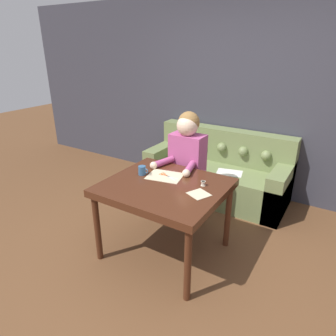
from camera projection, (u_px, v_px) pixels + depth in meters
ground_plane at (171, 260)px, 2.96m from camera, size 16.00×16.00×0.00m
wall_back at (247, 99)px, 3.96m from camera, size 8.00×0.06×2.60m
dining_table at (165, 192)px, 2.83m from camera, size 1.10×0.98×0.76m
couch at (217, 173)px, 4.13m from camera, size 1.90×0.78×0.90m
person at (187, 167)px, 3.37m from camera, size 0.47×0.56×1.32m
pattern_paper_main at (165, 176)px, 2.96m from camera, size 0.38×0.33×0.00m
pattern_paper_offcut at (199, 194)px, 2.61m from camera, size 0.22×0.22×0.00m
scissors at (166, 175)px, 2.98m from camera, size 0.22×0.11×0.01m
mug at (142, 170)px, 2.98m from camera, size 0.11×0.08×0.09m
thread_spool at (203, 183)px, 2.76m from camera, size 0.04×0.04×0.05m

